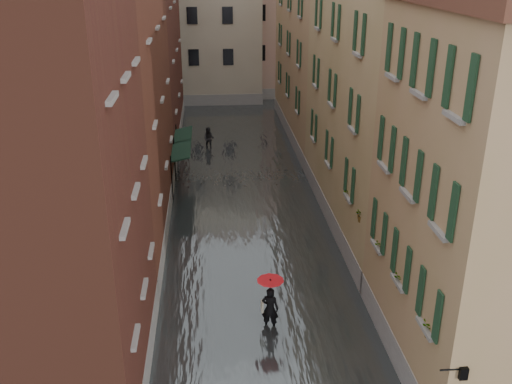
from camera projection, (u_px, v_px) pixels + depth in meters
name	position (u px, v px, depth m)	size (l,w,h in m)	color
ground	(266.00, 334.00, 20.67)	(120.00, 120.00, 0.00)	#575759
floodwater	(244.00, 194.00, 32.60)	(10.00, 60.00, 0.20)	#424849
building_left_near	(24.00, 197.00, 15.80)	(6.00, 8.00, 13.00)	brown
building_left_mid	(95.00, 108.00, 26.02)	(6.00, 14.00, 12.50)	#582A1B
building_left_far	(132.00, 44.00, 39.53)	(6.00, 16.00, 14.00)	brown
building_right_near	(505.00, 205.00, 17.17)	(6.00, 8.00, 11.50)	#9C8050
building_right_mid	(395.00, 97.00, 27.00)	(6.00, 14.00, 13.00)	tan
building_right_far	(330.00, 60.00, 41.09)	(6.00, 16.00, 11.50)	#9C8050
building_end_cream	(194.00, 28.00, 52.91)	(12.00, 9.00, 13.00)	#C0B498
building_end_pink	(287.00, 30.00, 55.64)	(10.00, 9.00, 12.00)	tan
awning_near	(181.00, 152.00, 32.12)	(1.09, 3.40, 2.80)	black
awning_far	(183.00, 136.00, 34.85)	(1.09, 3.09, 2.80)	black
wall_lantern	(462.00, 372.00, 14.33)	(0.71, 0.22, 0.35)	black
window_planters	(382.00, 238.00, 20.05)	(0.59, 10.43, 0.84)	brown
pedestrian_main	(270.00, 300.00, 20.48)	(0.98, 0.98, 2.06)	black
pedestrian_far	(209.00, 139.00, 40.06)	(0.77, 0.60, 1.58)	black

